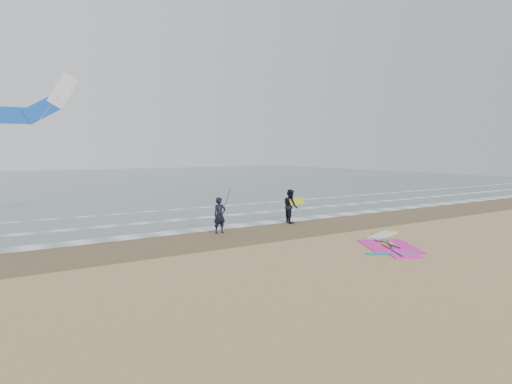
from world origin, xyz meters
TOP-DOWN VIEW (x-y plane):
  - ground at (0.00, 0.00)m, footprint 120.00×120.00m
  - sea_water at (0.00, 48.00)m, footprint 120.00×80.00m
  - wet_sand_band at (0.00, 6.00)m, footprint 120.00×5.00m
  - foam_waterline at (0.00, 10.44)m, footprint 120.00×9.15m
  - windsurf_rig at (3.24, 0.38)m, footprint 5.05×4.78m
  - person_standing at (-1.88, 6.87)m, footprint 0.67×0.44m
  - person_walking at (3.15, 7.52)m, footprint 0.97×1.11m
  - held_pole at (-1.58, 6.87)m, footprint 0.17×0.86m
  - carried_kiteboard at (3.55, 7.42)m, footprint 1.30×0.51m
  - surf_kite at (-10.32, 13.70)m, footprint 6.64×2.38m

SIDE VIEW (x-z plane):
  - ground at x=0.00m, z-range 0.00..0.00m
  - wet_sand_band at x=0.00m, z-range 0.00..0.01m
  - sea_water at x=0.00m, z-range 0.00..0.02m
  - foam_waterline at x=0.00m, z-range 0.02..0.04m
  - windsurf_rig at x=3.24m, z-range -0.03..0.09m
  - person_standing at x=-1.88m, z-range 0.00..1.84m
  - person_walking at x=3.15m, z-range 0.00..1.96m
  - carried_kiteboard at x=3.55m, z-range 1.04..1.44m
  - held_pole at x=-1.58m, z-range 0.43..2.26m
  - surf_kite at x=-10.32m, z-range 3.12..10.33m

